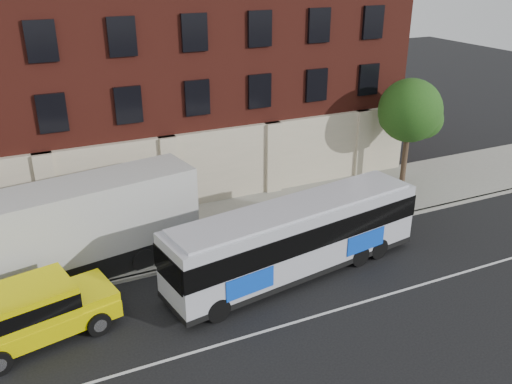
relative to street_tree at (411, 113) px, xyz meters
name	(u,v)px	position (x,y,z in m)	size (l,w,h in m)	color
ground	(269,340)	(-13.54, -9.48, -4.41)	(120.00, 120.00, 0.00)	black
sidewalk	(188,232)	(-13.54, -0.48, -4.33)	(60.00, 6.00, 0.15)	#9A988C
kerb	(210,260)	(-13.54, -3.48, -4.33)	(60.00, 0.25, 0.15)	#9A988C
lane_line	(263,332)	(-13.54, -8.98, -4.40)	(60.00, 0.12, 0.01)	silver
building	(136,53)	(-13.55, 7.44, 3.18)	(30.00, 12.10, 15.00)	#581D14
street_tree	(411,113)	(0.00, 0.00, 0.00)	(3.60, 3.60, 6.20)	#3D291E
city_bus	(296,236)	(-10.53, -5.90, -2.64)	(11.92, 4.27, 3.20)	#B4B6BF
yellow_suv	(30,311)	(-21.08, -5.95, -3.17)	(5.78, 3.32, 2.15)	#DED401
shipping_container	(50,239)	(-19.93, -2.37, -2.37)	(12.60, 4.62, 4.12)	black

